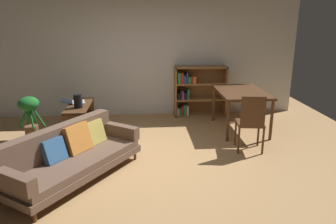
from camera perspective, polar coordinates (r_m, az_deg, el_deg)
ground_plane at (r=5.15m, az=-2.76°, el=-8.87°), size 8.16×8.16×0.00m
back_wall_panel at (r=7.40m, az=-3.62°, el=9.85°), size 6.80×0.10×2.70m
fabric_couch at (r=4.76m, az=-16.77°, el=-7.19°), size 1.82×2.13×0.73m
media_console at (r=6.48m, az=-15.29°, el=-1.29°), size 0.40×1.14×0.59m
open_laptop at (r=6.55m, az=-16.23°, el=1.74°), size 0.51×0.41×0.09m
desk_speaker at (r=6.16m, az=-15.61°, el=1.89°), size 0.16×0.16×0.25m
potted_floor_plant at (r=6.45m, az=-23.26°, el=-0.07°), size 0.49×0.42×0.81m
dining_table at (r=6.53m, az=12.80°, el=2.98°), size 0.91×1.32×0.80m
dining_chair_near at (r=5.52m, az=14.46°, el=-1.45°), size 0.49×0.47×0.99m
bookshelf at (r=7.44m, az=4.97°, el=3.73°), size 1.18×0.35×1.14m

